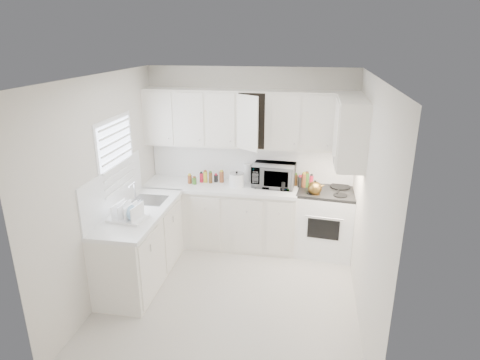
% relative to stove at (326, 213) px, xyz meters
% --- Properties ---
extents(floor, '(3.20, 3.20, 0.00)m').
position_rel_stove_xyz_m(floor, '(-1.14, -1.31, -0.61)').
color(floor, beige).
rests_on(floor, ground).
extents(ceiling, '(3.20, 3.20, 0.00)m').
position_rel_stove_xyz_m(ceiling, '(-1.14, -1.31, 1.99)').
color(ceiling, white).
rests_on(ceiling, ground).
extents(wall_back, '(3.00, 0.00, 3.00)m').
position_rel_stove_xyz_m(wall_back, '(-1.14, 0.29, 0.69)').
color(wall_back, silver).
rests_on(wall_back, ground).
extents(wall_front, '(3.00, 0.00, 3.00)m').
position_rel_stove_xyz_m(wall_front, '(-1.14, -2.91, 0.69)').
color(wall_front, silver).
rests_on(wall_front, ground).
extents(wall_left, '(0.00, 3.20, 3.20)m').
position_rel_stove_xyz_m(wall_left, '(-2.64, -1.31, 0.69)').
color(wall_left, silver).
rests_on(wall_left, ground).
extents(wall_right, '(0.00, 3.20, 3.20)m').
position_rel_stove_xyz_m(wall_right, '(0.36, -1.31, 0.69)').
color(wall_right, silver).
rests_on(wall_right, ground).
extents(window_blinds, '(0.06, 0.96, 1.06)m').
position_rel_stove_xyz_m(window_blinds, '(-2.62, -0.96, 0.94)').
color(window_blinds, white).
rests_on(window_blinds, wall_left).
extents(lower_cabinets_back, '(2.22, 0.60, 0.90)m').
position_rel_stove_xyz_m(lower_cabinets_back, '(-1.53, -0.01, -0.16)').
color(lower_cabinets_back, silver).
rests_on(lower_cabinets_back, floor).
extents(lower_cabinets_left, '(0.60, 1.60, 0.90)m').
position_rel_stove_xyz_m(lower_cabinets_left, '(-2.34, -1.11, -0.16)').
color(lower_cabinets_left, silver).
rests_on(lower_cabinets_left, floor).
extents(countertop_back, '(2.24, 0.64, 0.05)m').
position_rel_stove_xyz_m(countertop_back, '(-1.53, -0.02, 0.31)').
color(countertop_back, white).
rests_on(countertop_back, lower_cabinets_back).
extents(countertop_left, '(0.64, 1.62, 0.05)m').
position_rel_stove_xyz_m(countertop_left, '(-2.33, -1.11, 0.31)').
color(countertop_left, white).
rests_on(countertop_left, lower_cabinets_left).
extents(backsplash_back, '(2.98, 0.02, 0.55)m').
position_rel_stove_xyz_m(backsplash_back, '(-1.14, 0.28, 0.61)').
color(backsplash_back, white).
rests_on(backsplash_back, wall_back).
extents(backsplash_left, '(0.02, 1.60, 0.55)m').
position_rel_stove_xyz_m(backsplash_left, '(-2.63, -1.11, 0.61)').
color(backsplash_left, white).
rests_on(backsplash_left, wall_left).
extents(upper_cabinets_back, '(3.00, 0.33, 0.80)m').
position_rel_stove_xyz_m(upper_cabinets_back, '(-1.14, 0.13, 0.89)').
color(upper_cabinets_back, silver).
rests_on(upper_cabinets_back, wall_back).
extents(upper_cabinets_right, '(0.33, 0.90, 0.80)m').
position_rel_stove_xyz_m(upper_cabinets_right, '(0.20, -0.49, 0.89)').
color(upper_cabinets_right, silver).
rests_on(upper_cabinets_right, wall_right).
extents(sink, '(0.42, 0.38, 0.30)m').
position_rel_stove_xyz_m(sink, '(-2.33, -0.76, 0.46)').
color(sink, gray).
rests_on(sink, countertop_left).
extents(stove, '(0.86, 0.73, 1.22)m').
position_rel_stove_xyz_m(stove, '(0.00, 0.00, 0.00)').
color(stove, white).
rests_on(stove, floor).
extents(tea_kettle, '(0.25, 0.22, 0.22)m').
position_rel_stove_xyz_m(tea_kettle, '(-0.18, -0.16, 0.44)').
color(tea_kettle, brown).
rests_on(tea_kettle, stove).
extents(frying_pan, '(0.37, 0.53, 0.04)m').
position_rel_stove_xyz_m(frying_pan, '(0.18, 0.16, 0.36)').
color(frying_pan, black).
rests_on(frying_pan, stove).
extents(microwave, '(0.61, 0.37, 0.40)m').
position_rel_stove_xyz_m(microwave, '(-0.76, 0.07, 0.54)').
color(microwave, gray).
rests_on(microwave, countertop_back).
extents(rice_cooker, '(0.28, 0.28, 0.22)m').
position_rel_stove_xyz_m(rice_cooker, '(-1.29, -0.02, 0.45)').
color(rice_cooker, white).
rests_on(rice_cooker, countertop_back).
extents(paper_towel, '(0.12, 0.12, 0.27)m').
position_rel_stove_xyz_m(paper_towel, '(-1.17, 0.21, 0.47)').
color(paper_towel, white).
rests_on(paper_towel, countertop_back).
extents(utensil_crock, '(0.14, 0.14, 0.33)m').
position_rel_stove_xyz_m(utensil_crock, '(-0.61, -0.09, 0.51)').
color(utensil_crock, black).
rests_on(utensil_crock, countertop_back).
extents(dish_rack, '(0.45, 0.36, 0.23)m').
position_rel_stove_xyz_m(dish_rack, '(-2.35, -1.38, 0.45)').
color(dish_rack, white).
rests_on(dish_rack, countertop_left).
extents(spice_left_0, '(0.06, 0.06, 0.13)m').
position_rel_stove_xyz_m(spice_left_0, '(-1.99, 0.11, 0.40)').
color(spice_left_0, brown).
rests_on(spice_left_0, countertop_back).
extents(spice_left_1, '(0.06, 0.06, 0.13)m').
position_rel_stove_xyz_m(spice_left_1, '(-1.91, 0.02, 0.40)').
color(spice_left_1, '#376A23').
rests_on(spice_left_1, countertop_back).
extents(spice_left_2, '(0.06, 0.06, 0.13)m').
position_rel_stove_xyz_m(spice_left_2, '(-1.84, 0.11, 0.40)').
color(spice_left_2, red).
rests_on(spice_left_2, countertop_back).
extents(spice_left_3, '(0.06, 0.06, 0.13)m').
position_rel_stove_xyz_m(spice_left_3, '(-1.76, 0.02, 0.40)').
color(spice_left_3, gold).
rests_on(spice_left_3, countertop_back).
extents(spice_left_4, '(0.06, 0.06, 0.13)m').
position_rel_stove_xyz_m(spice_left_4, '(-1.69, 0.11, 0.40)').
color(spice_left_4, brown).
rests_on(spice_left_4, countertop_back).
extents(spice_left_5, '(0.06, 0.06, 0.13)m').
position_rel_stove_xyz_m(spice_left_5, '(-1.61, 0.02, 0.40)').
color(spice_left_5, black).
rests_on(spice_left_5, countertop_back).
extents(spice_left_6, '(0.06, 0.06, 0.13)m').
position_rel_stove_xyz_m(spice_left_6, '(-1.54, 0.11, 0.40)').
color(spice_left_6, brown).
rests_on(spice_left_6, countertop_back).
extents(sauce_right_0, '(0.06, 0.06, 0.19)m').
position_rel_stove_xyz_m(sauce_right_0, '(-0.56, 0.15, 0.43)').
color(sauce_right_0, red).
rests_on(sauce_right_0, countertop_back).
extents(sauce_right_1, '(0.06, 0.06, 0.19)m').
position_rel_stove_xyz_m(sauce_right_1, '(-0.50, 0.09, 0.43)').
color(sauce_right_1, gold).
rests_on(sauce_right_1, countertop_back).
extents(sauce_right_2, '(0.06, 0.06, 0.19)m').
position_rel_stove_xyz_m(sauce_right_2, '(-0.45, 0.15, 0.43)').
color(sauce_right_2, brown).
rests_on(sauce_right_2, countertop_back).
extents(sauce_right_3, '(0.06, 0.06, 0.19)m').
position_rel_stove_xyz_m(sauce_right_3, '(-0.39, 0.09, 0.43)').
color(sauce_right_3, black).
rests_on(sauce_right_3, countertop_back).
extents(sauce_right_4, '(0.06, 0.06, 0.19)m').
position_rel_stove_xyz_m(sauce_right_4, '(-0.34, 0.15, 0.43)').
color(sauce_right_4, brown).
rests_on(sauce_right_4, countertop_back).
extents(sauce_right_5, '(0.06, 0.06, 0.19)m').
position_rel_stove_xyz_m(sauce_right_5, '(-0.28, 0.09, 0.43)').
color(sauce_right_5, '#376A23').
rests_on(sauce_right_5, countertop_back).
extents(sauce_right_6, '(0.06, 0.06, 0.19)m').
position_rel_stove_xyz_m(sauce_right_6, '(-0.23, 0.15, 0.43)').
color(sauce_right_6, red).
rests_on(sauce_right_6, countertop_back).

